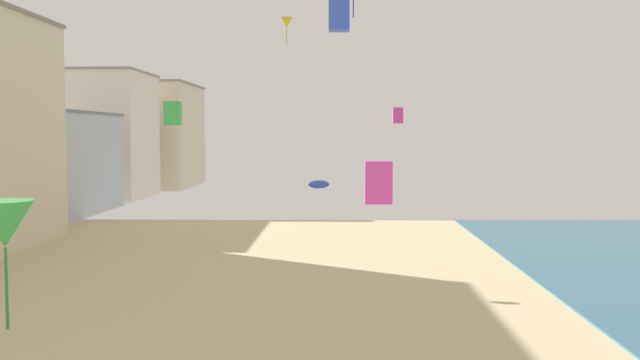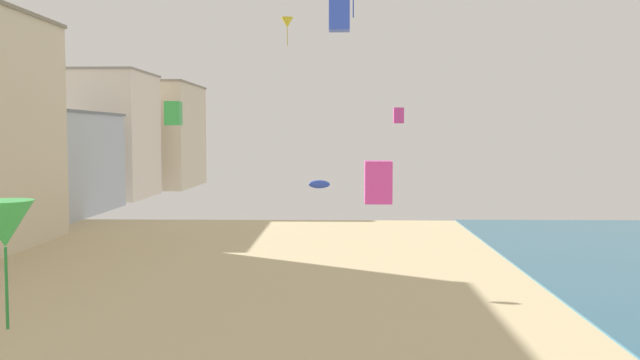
{
  "view_description": "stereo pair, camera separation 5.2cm",
  "coord_description": "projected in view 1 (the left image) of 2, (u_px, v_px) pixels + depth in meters",
  "views": [
    {
      "loc": [
        7.13,
        -10.09,
        8.75
      ],
      "look_at": [
        6.49,
        13.85,
        7.15
      ],
      "focal_mm": 39.17,
      "sensor_mm": 36.0,
      "label": 1
    },
    {
      "loc": [
        7.18,
        -10.09,
        8.75
      ],
      "look_at": [
        6.49,
        13.85,
        7.15
      ],
      "focal_mm": 39.17,
      "sensor_mm": 36.0,
      "label": 2
    }
  ],
  "objects": [
    {
      "name": "kite_magenta_box",
      "position": [
        378.0,
        182.0,
        23.6
      ],
      "size": [
        0.91,
        0.91,
        1.43
      ],
      "color": "#DB3D9E"
    },
    {
      "name": "boardwalk_hotel_furthest",
      "position": [
        144.0,
        135.0,
        115.07
      ],
      "size": [
        16.65,
        20.08,
        16.91
      ],
      "color": "beige",
      "rests_on": "ground"
    },
    {
      "name": "kite_blue_box",
      "position": [
        339.0,
        14.0,
        27.94
      ],
      "size": [
        0.83,
        0.83,
        1.3
      ],
      "color": "blue"
    },
    {
      "name": "boardwalk_hotel_distant",
      "position": [
        104.0,
        135.0,
        95.15
      ],
      "size": [
        12.03,
        14.64,
        17.14
      ],
      "color": "silver",
      "rests_on": "ground"
    },
    {
      "name": "kite_green_delta_2",
      "position": [
        5.0,
        224.0,
        20.84
      ],
      "size": [
        1.72,
        1.72,
        3.91
      ],
      "color": "green"
    },
    {
      "name": "kite_yellow_delta",
      "position": [
        287.0,
        23.0,
        43.86
      ],
      "size": [
        0.78,
        0.78,
        1.77
      ],
      "color": "yellow"
    },
    {
      "name": "kite_blue_parafoil",
      "position": [
        319.0,
        184.0,
        42.02
      ],
      "size": [
        1.29,
        0.36,
        0.5
      ],
      "color": "blue"
    },
    {
      "name": "kite_green_box",
      "position": [
        173.0,
        113.0,
        30.65
      ],
      "size": [
        0.67,
        0.67,
        1.05
      ],
      "color": "green"
    },
    {
      "name": "boardwalk_hotel_far",
      "position": [
        37.0,
        163.0,
        74.26
      ],
      "size": [
        12.23,
        21.7,
        11.13
      ],
      "color": "#ADB7C1",
      "rests_on": "ground"
    },
    {
      "name": "kite_magenta_box_2",
      "position": [
        398.0,
        115.0,
        47.2
      ],
      "size": [
        0.68,
        0.68,
        1.07
      ],
      "color": "#DB3D9E"
    }
  ]
}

